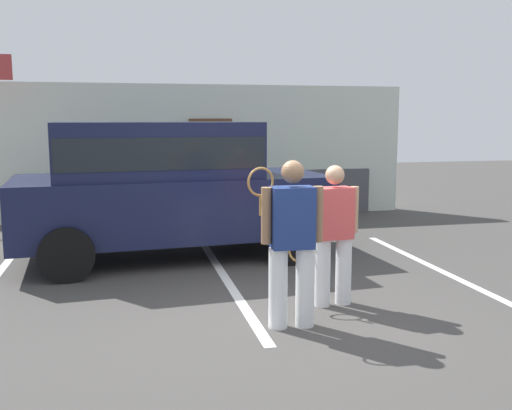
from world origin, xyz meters
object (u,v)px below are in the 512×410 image
tennis_player_man (292,241)px  tennis_player_woman (333,234)px  parked_suv (166,183)px  potted_plant_by_porch (322,201)px

tennis_player_man → tennis_player_woman: tennis_player_man is taller
parked_suv → tennis_player_woman: size_ratio=2.97×
tennis_player_woman → parked_suv: bearing=-63.6°
potted_plant_by_porch → parked_suv: bearing=-143.8°
tennis_player_man → potted_plant_by_porch: bearing=-109.9°
tennis_player_man → potted_plant_by_porch: 6.22m
tennis_player_man → tennis_player_woman: (0.66, 0.57, -0.07)m
tennis_player_man → potted_plant_by_porch: tennis_player_man is taller
parked_suv → tennis_player_man: bearing=-77.2°
potted_plant_by_porch → tennis_player_man: bearing=-112.3°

